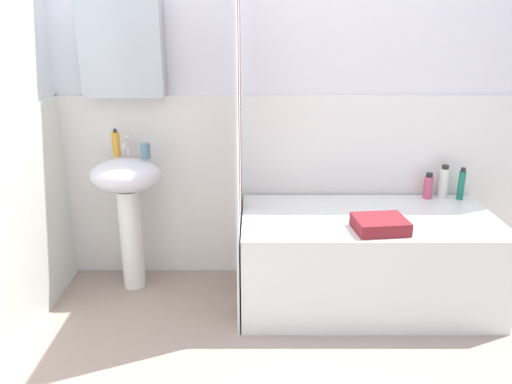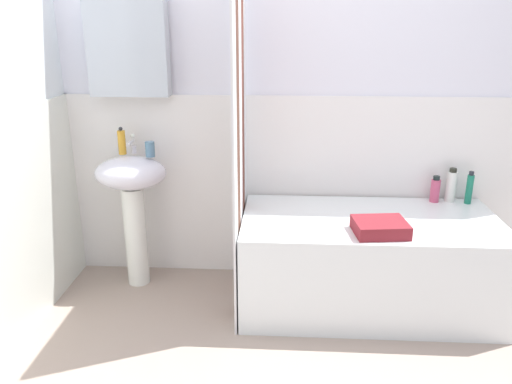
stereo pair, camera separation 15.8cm
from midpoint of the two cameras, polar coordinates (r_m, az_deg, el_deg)
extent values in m
cube|color=white|center=(3.21, 4.20, 10.87)|extent=(3.60, 0.05, 2.40)
cube|color=white|center=(3.32, 4.00, 0.47)|extent=(3.60, 0.02, 1.20)
cube|color=silver|center=(3.20, -16.23, 15.23)|extent=(0.48, 0.12, 0.56)
cube|color=white|center=(2.80, -28.07, -5.34)|extent=(0.02, 1.81, 1.20)
cylinder|color=white|center=(3.32, -15.13, -5.19)|extent=(0.14, 0.14, 0.65)
ellipsoid|color=white|center=(3.18, -15.77, 1.84)|extent=(0.44, 0.34, 0.20)
cylinder|color=silver|center=(3.24, -15.51, 4.47)|extent=(0.03, 0.03, 0.05)
cylinder|color=silver|center=(3.18, -15.82, 5.20)|extent=(0.02, 0.10, 0.02)
sphere|color=silver|center=(3.22, -15.64, 5.93)|extent=(0.03, 0.03, 0.03)
cylinder|color=gold|center=(3.22, -16.79, 5.16)|extent=(0.05, 0.05, 0.15)
sphere|color=#2A2C31|center=(3.21, -16.93, 6.65)|extent=(0.02, 0.02, 0.02)
cylinder|color=#537B99|center=(3.13, -13.69, 4.54)|extent=(0.06, 0.06, 0.09)
cube|color=white|center=(3.12, 10.89, -7.45)|extent=(1.48, 0.75, 0.56)
cube|color=white|center=(2.53, -3.87, 4.13)|extent=(0.01, 0.15, 2.00)
cube|color=brown|center=(2.68, -3.66, 4.94)|extent=(0.01, 0.15, 2.00)
cube|color=white|center=(2.82, -3.47, 5.66)|extent=(0.01, 0.15, 2.00)
cube|color=brown|center=(2.97, -3.30, 6.32)|extent=(0.01, 0.15, 2.00)
cube|color=white|center=(3.12, -3.15, 6.91)|extent=(0.01, 0.15, 2.00)
cylinder|color=#1B765A|center=(3.42, 20.98, 0.67)|extent=(0.04, 0.04, 0.18)
cylinder|color=#22252D|center=(3.39, 21.18, 2.34)|extent=(0.03, 0.03, 0.02)
cylinder|color=white|center=(3.41, 19.22, 0.92)|extent=(0.06, 0.06, 0.19)
cylinder|color=#25271E|center=(3.38, 19.41, 2.66)|extent=(0.04, 0.04, 0.02)
cylinder|color=#CB4E71|center=(3.38, 17.65, 0.48)|extent=(0.06, 0.06, 0.14)
cylinder|color=black|center=(3.35, 17.79, 1.83)|extent=(0.04, 0.04, 0.02)
cube|color=maroon|center=(2.80, 12.32, -3.62)|extent=(0.30, 0.26, 0.07)
camera|label=1|loc=(0.08, -91.58, -0.54)|focal=35.49mm
camera|label=2|loc=(0.08, 88.42, 0.54)|focal=35.49mm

